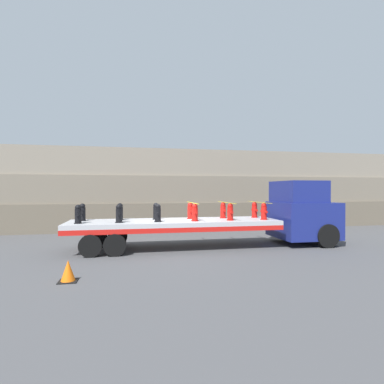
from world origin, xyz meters
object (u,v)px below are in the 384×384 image
fire_hydrant_red_near_3 (195,213)px  flatbed_trailer (163,226)px  fire_hydrant_red_near_5 (264,212)px  fire_hydrant_red_far_3 (190,211)px  fire_hydrant_black_far_2 (156,211)px  traffic_cone (68,271)px  fire_hydrant_black_near_0 (78,214)px  fire_hydrant_red_near_4 (230,212)px  fire_hydrant_red_far_5 (255,210)px  fire_hydrant_black_far_1 (120,212)px  fire_hydrant_black_far_0 (82,212)px  fire_hydrant_red_far_4 (223,210)px  fire_hydrant_black_near_1 (119,214)px  truck_cab (303,213)px  fire_hydrant_black_near_2 (158,213)px

fire_hydrant_red_near_3 → flatbed_trailer: bearing=157.8°
fire_hydrant_red_near_5 → fire_hydrant_red_far_3: bearing=161.5°
fire_hydrant_black_far_2 → traffic_cone: size_ratio=1.25×
fire_hydrant_black_near_0 → fire_hydrant_red_far_3: same height
flatbed_trailer → fire_hydrant_red_near_4: bearing=-10.4°
fire_hydrant_red_near_4 → fire_hydrant_red_far_5: 1.92m
fire_hydrant_black_far_1 → fire_hydrant_red_far_5: bearing=0.0°
fire_hydrant_black_near_0 → traffic_cone: bearing=-84.5°
fire_hydrant_black_far_0 → fire_hydrant_red_far_4: size_ratio=1.00×
fire_hydrant_black_near_1 → traffic_cone: size_ratio=1.25×
flatbed_trailer → fire_hydrant_red_far_3: fire_hydrant_red_far_3 is taller
fire_hydrant_black_far_0 → fire_hydrant_black_far_2: bearing=0.0°
fire_hydrant_black_far_1 → fire_hydrant_red_far_5: (6.39, 0.00, 0.00)m
fire_hydrant_black_far_1 → fire_hydrant_red_far_3: same height
fire_hydrant_black_near_0 → fire_hydrant_red_far_3: 4.91m
fire_hydrant_black_far_0 → fire_hydrant_black_far_2: size_ratio=1.00×
fire_hydrant_red_far_4 → fire_hydrant_red_far_5: size_ratio=1.00×
fire_hydrant_red_near_3 → fire_hydrant_red_near_5: (3.19, 0.00, 0.00)m
fire_hydrant_red_far_4 → traffic_cone: (-6.03, -4.74, -1.32)m
truck_cab → fire_hydrant_red_far_3: size_ratio=3.97×
fire_hydrant_black_near_2 → fire_hydrant_red_far_4: same height
fire_hydrant_black_near_1 → fire_hydrant_red_near_4: bearing=0.0°
fire_hydrant_black_far_2 → fire_hydrant_red_near_3: 1.92m
fire_hydrant_black_far_0 → fire_hydrant_red_near_5: size_ratio=1.00×
fire_hydrant_red_near_4 → fire_hydrant_red_near_5: bearing=0.0°
fire_hydrant_black_near_2 → fire_hydrant_red_near_3: (1.60, 0.00, 0.00)m
fire_hydrant_black_far_0 → fire_hydrant_red_near_5: same height
fire_hydrant_red_far_3 → fire_hydrant_red_near_5: bearing=-18.5°
fire_hydrant_red_near_4 → fire_hydrant_red_far_5: (1.60, 1.07, 0.00)m
fire_hydrant_black_near_1 → fire_hydrant_black_far_1: same height
truck_cab → fire_hydrant_black_far_0: truck_cab is taller
fire_hydrant_red_far_4 → fire_hydrant_red_near_5: 1.92m
fire_hydrant_black_near_2 → fire_hydrant_red_far_3: size_ratio=1.00×
fire_hydrant_red_near_3 → fire_hydrant_red_far_3: 1.07m
fire_hydrant_black_near_0 → fire_hydrant_red_far_3: size_ratio=1.00×
fire_hydrant_red_far_5 → traffic_cone: fire_hydrant_red_far_5 is taller
fire_hydrant_black_near_0 → fire_hydrant_red_far_4: (6.39, 1.07, 0.00)m
fire_hydrant_red_near_4 → fire_hydrant_red_near_5: size_ratio=1.00×
fire_hydrant_red_near_3 → fire_hydrant_red_far_5: same height
truck_cab → fire_hydrant_red_far_5: 2.36m
fire_hydrant_red_near_3 → fire_hydrant_red_near_5: bearing=0.0°
fire_hydrant_black_far_0 → fire_hydrant_black_near_2: same height
truck_cab → fire_hydrant_black_far_0: size_ratio=3.97×
flatbed_trailer → fire_hydrant_red_far_5: fire_hydrant_red_far_5 is taller
fire_hydrant_red_near_5 → truck_cab: bearing=13.1°
fire_hydrant_red_near_3 → fire_hydrant_red_near_4: (1.60, 0.00, 0.00)m
flatbed_trailer → fire_hydrant_black_near_0: fire_hydrant_black_near_0 is taller
traffic_cone → fire_hydrant_black_near_2: bearing=52.3°
truck_cab → fire_hydrant_black_near_2: size_ratio=3.97×
fire_hydrant_black_far_1 → fire_hydrant_red_near_5: size_ratio=1.00×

